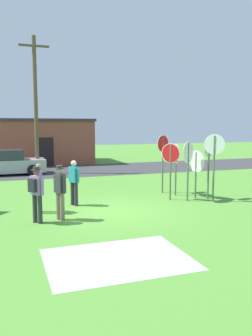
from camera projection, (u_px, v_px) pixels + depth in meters
The scene contains 17 objects.
ground_plane at pixel (110, 211), 12.20m from camera, with size 80.00×80.00×0.00m, color #518E33.
street_asphalt at pixel (60, 171), 22.86m from camera, with size 60.00×6.40×0.01m, color #38383A.
concrete_path at pixel (118, 259), 7.80m from camera, with size 3.20×2.40×0.01m, color #ADAAA3.
building_background at pixel (42, 141), 27.76m from camera, with size 7.57×5.67×3.46m.
utility_pole at pixel (36, 103), 21.32m from camera, with size 1.80×0.24×8.31m.
parked_car_on_street at pixel (7, 163), 21.08m from camera, with size 4.33×2.08×1.51m.
stop_sign_nearest at pixel (163, 153), 15.31m from camera, with size 0.68×0.35×2.55m.
stop_sign_far_back at pixel (196, 166), 14.19m from camera, with size 0.24×0.86×1.96m.
stop_sign_low_front at pixel (209, 160), 14.00m from camera, with size 0.60×0.29×2.36m.
stop_sign_rear_left at pixel (176, 160), 14.74m from camera, with size 0.16×0.81×2.19m.
stop_sign_tallest at pixel (214, 155), 13.50m from camera, with size 0.59×0.56×2.64m.
stop_sign_leaning_right at pixel (171, 161), 13.83m from camera, with size 0.51×0.62×2.27m.
stop_sign_leaning_left at pixel (188, 160), 13.61m from camera, with size 0.72×0.50×2.36m.
person_in_teal at pixel (74, 180), 12.92m from camera, with size 0.36×0.52×1.69m.
person_in_blue at pixel (60, 189), 10.91m from camera, with size 0.35×0.52×1.74m.
person_holding_notes at pixel (36, 191), 10.56m from camera, with size 0.47×0.48×1.74m.
person_on_left at pixel (39, 185), 11.87m from camera, with size 0.25×0.57×1.69m.
Camera 1 is at (-3.43, -11.43, 2.97)m, focal length 37.35 mm.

